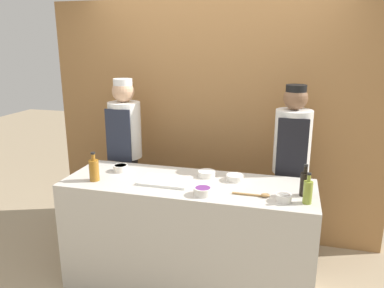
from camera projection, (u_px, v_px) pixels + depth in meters
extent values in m
plane|color=tan|center=(188.00, 282.00, 3.21)|extent=(14.00, 14.00, 0.00)
cube|color=olive|center=(214.00, 122.00, 3.85)|extent=(3.39, 0.18, 2.40)
cube|color=beige|center=(188.00, 234.00, 3.09)|extent=(2.00, 0.68, 0.92)
cylinder|color=white|center=(203.00, 191.00, 2.72)|extent=(0.14, 0.14, 0.06)
cylinder|color=#703384|center=(203.00, 189.00, 2.72)|extent=(0.11, 0.11, 0.02)
cylinder|color=white|center=(235.00, 178.00, 3.01)|extent=(0.14, 0.14, 0.05)
cylinder|color=silver|center=(235.00, 176.00, 3.00)|extent=(0.11, 0.11, 0.01)
cylinder|color=white|center=(284.00, 198.00, 2.61)|extent=(0.11, 0.11, 0.05)
cylinder|color=orange|center=(284.00, 195.00, 2.61)|extent=(0.09, 0.09, 0.02)
cylinder|color=white|center=(121.00, 168.00, 3.22)|extent=(0.13, 0.13, 0.05)
cylinder|color=yellow|center=(121.00, 166.00, 3.22)|extent=(0.10, 0.10, 0.02)
cylinder|color=white|center=(207.00, 174.00, 3.10)|extent=(0.15, 0.15, 0.05)
cylinder|color=brown|center=(207.00, 172.00, 3.09)|extent=(0.12, 0.12, 0.01)
cube|color=white|center=(165.00, 181.00, 2.97)|extent=(0.40, 0.25, 0.02)
cylinder|color=black|center=(305.00, 184.00, 2.70)|extent=(0.07, 0.07, 0.17)
cylinder|color=black|center=(306.00, 170.00, 2.67)|extent=(0.03, 0.03, 0.05)
cylinder|color=black|center=(306.00, 165.00, 2.66)|extent=(0.03, 0.03, 0.01)
cylinder|color=olive|center=(308.00, 192.00, 2.57)|extent=(0.06, 0.06, 0.16)
cylinder|color=olive|center=(309.00, 178.00, 2.54)|extent=(0.03, 0.03, 0.05)
cylinder|color=black|center=(309.00, 174.00, 2.53)|extent=(0.03, 0.03, 0.01)
cylinder|color=#9E661E|center=(94.00, 170.00, 2.99)|extent=(0.08, 0.08, 0.17)
cylinder|color=#9E661E|center=(93.00, 157.00, 2.96)|extent=(0.03, 0.03, 0.05)
cylinder|color=black|center=(93.00, 153.00, 2.95)|extent=(0.04, 0.04, 0.01)
cylinder|color=#B2844C|center=(247.00, 194.00, 2.72)|extent=(0.22, 0.02, 0.02)
ellipsoid|color=#B2844C|center=(265.00, 195.00, 2.68)|extent=(0.06, 0.05, 0.02)
cylinder|color=#28282D|center=(128.00, 199.00, 3.81)|extent=(0.22, 0.22, 0.90)
cylinder|color=white|center=(125.00, 130.00, 3.62)|extent=(0.31, 0.31, 0.54)
cube|color=#232838|center=(118.00, 136.00, 3.49)|extent=(0.25, 0.02, 0.50)
sphere|color=tan|center=(123.00, 91.00, 3.52)|extent=(0.21, 0.21, 0.21)
cylinder|color=white|center=(123.00, 83.00, 3.50)|extent=(0.18, 0.18, 0.07)
cylinder|color=#28282D|center=(287.00, 218.00, 3.42)|extent=(0.23, 0.23, 0.89)
cylinder|color=silver|center=(292.00, 142.00, 3.23)|extent=(0.31, 0.31, 0.55)
cube|color=black|center=(292.00, 149.00, 3.10)|extent=(0.25, 0.02, 0.51)
sphere|color=brown|center=(296.00, 98.00, 3.13)|extent=(0.20, 0.20, 0.20)
cylinder|color=black|center=(296.00, 89.00, 3.11)|extent=(0.17, 0.17, 0.07)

